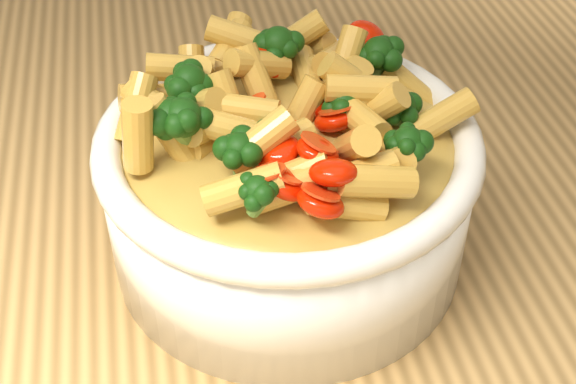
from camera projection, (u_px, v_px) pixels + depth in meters
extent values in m
cube|color=tan|center=(419.00, 184.00, 0.59)|extent=(1.20, 0.80, 0.04)
cylinder|color=white|center=(288.00, 197.00, 0.49)|extent=(0.22, 0.22, 0.09)
ellipsoid|color=white|center=(288.00, 229.00, 0.50)|extent=(0.20, 0.20, 0.03)
torus|color=white|center=(288.00, 141.00, 0.46)|extent=(0.22, 0.22, 0.02)
ellipsoid|color=gold|center=(288.00, 141.00, 0.46)|extent=(0.19, 0.19, 0.02)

